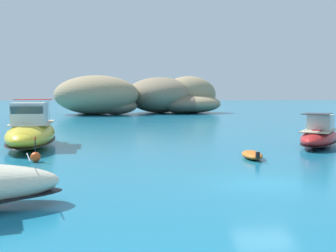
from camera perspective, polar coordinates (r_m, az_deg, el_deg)
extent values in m
plane|color=#197093|center=(18.70, 12.69, -7.56)|extent=(400.00, 400.00, 0.00)
ellipsoid|color=#9E8966|center=(81.85, 3.02, 2.98)|extent=(15.63, 15.99, 3.55)
ellipsoid|color=#84755B|center=(83.58, 1.32, 3.26)|extent=(9.23, 10.70, 4.26)
ellipsoid|color=#84755B|center=(83.04, -1.12, 4.14)|extent=(14.13, 16.88, 6.83)
ellipsoid|color=#756651|center=(80.66, 1.94, 2.97)|extent=(10.51, 11.82, 3.58)
ellipsoid|color=#9E8966|center=(83.53, 2.75, 4.21)|extent=(11.36, 10.58, 7.04)
ellipsoid|color=#9E8966|center=(77.54, -9.40, 4.10)|extent=(17.91, 16.79, 6.93)
ellipsoid|color=#84755B|center=(77.22, -6.93, 2.67)|extent=(10.72, 10.77, 3.01)
ellipsoid|color=#84755B|center=(82.36, -10.56, 2.84)|extent=(7.99, 8.29, 3.31)
ellipsoid|color=olive|center=(78.56, -10.19, 5.34)|extent=(9.06, 8.23, 1.44)
ellipsoid|color=yellow|center=(31.93, -17.69, -1.08)|extent=(4.45, 10.88, 1.80)
ellipsoid|color=black|center=(31.97, -17.68, -1.80)|extent=(4.54, 11.09, 0.22)
cube|color=#C6B793|center=(32.66, -17.56, 0.39)|extent=(3.39, 6.10, 0.06)
cube|color=silver|center=(31.30, -17.88, 1.62)|extent=(2.57, 3.21, 1.48)
cube|color=#2D4756|center=(29.81, -18.24, 1.77)|extent=(2.08, 0.58, 0.78)
cylinder|color=silver|center=(27.78, -18.76, 0.05)|extent=(2.21, 0.31, 0.04)
cube|color=maroon|center=(33.64, -17.41, 3.39)|extent=(2.84, 3.45, 0.04)
cylinder|color=silver|center=(33.55, -15.50, 1.98)|extent=(0.03, 0.03, 1.69)
cylinder|color=silver|center=(33.80, -19.25, 1.91)|extent=(0.03, 0.03, 1.69)
ellipsoid|color=red|center=(32.66, 19.47, -1.45)|extent=(5.92, 7.64, 1.29)
ellipsoid|color=black|center=(32.69, 19.46, -1.96)|extent=(6.04, 7.79, 0.15)
cube|color=#C6B793|center=(32.05, 19.34, -0.57)|extent=(3.84, 4.56, 0.06)
cube|color=silver|center=(32.94, 19.62, 0.53)|extent=(2.47, 2.64, 1.06)
cube|color=#2D4756|center=(34.00, 19.90, 0.81)|extent=(1.39, 0.99, 0.57)
cylinder|color=silver|center=(35.51, 20.22, 0.16)|extent=(1.37, 0.87, 0.04)
cube|color=#333338|center=(31.22, 19.19, 1.54)|extent=(2.70, 2.87, 0.04)
cylinder|color=silver|center=(31.39, 17.73, 0.48)|extent=(0.03, 0.03, 1.21)
cylinder|color=silver|center=(31.15, 20.61, 0.37)|extent=(0.03, 0.03, 1.21)
cylinder|color=silver|center=(15.48, -18.05, -3.95)|extent=(0.62, 1.89, 0.04)
ellipsoid|color=orange|center=(25.68, 11.11, -3.77)|extent=(1.20, 2.64, 0.44)
cube|color=#9E998E|center=(25.68, 11.11, -3.64)|extent=(0.68, 1.84, 0.06)
cube|color=black|center=(24.31, 11.83, -3.82)|extent=(0.21, 0.21, 0.36)
sphere|color=#E54C19|center=(25.04, -17.19, -3.96)|extent=(0.56, 0.56, 0.56)
cylinder|color=black|center=(24.97, -17.22, -2.83)|extent=(0.06, 0.06, 1.00)
cone|color=#E54C19|center=(24.90, -17.25, -1.46)|extent=(0.20, 0.20, 0.20)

